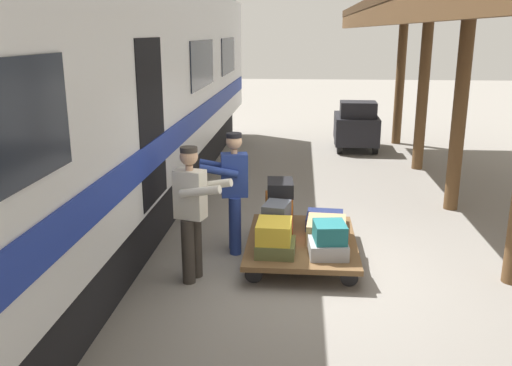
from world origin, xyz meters
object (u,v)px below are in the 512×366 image
object	(u,v)px
train_car	(33,112)
baggage_tug	(356,126)
suitcase_gray_aluminum	(328,248)
suitcase_red_plastic	(277,230)
suitcase_slate_roller	(277,212)
porter_in_overalls	(233,189)
suitcase_tan_vintage	(326,230)
suitcase_olive_duffel	(276,247)
suitcase_brown_leather	(279,217)
luggage_cart	(302,242)
suitcase_teal_softside	(330,232)
suitcase_black_hardshell	(280,188)
suitcase_yellow_case	(274,231)
suitcase_navy_fabric	(325,220)
suitcase_orange_carryall	(279,203)
porter_by_door	(192,210)

from	to	relation	value
train_car	baggage_tug	size ratio (longest dim) A/B	11.78
suitcase_gray_aluminum	suitcase_red_plastic	xyz separation A→B (m)	(0.66, -0.55, 0.03)
train_car	suitcase_slate_roller	distance (m)	3.36
suitcase_gray_aluminum	porter_in_overalls	world-z (taller)	porter_in_overalls
suitcase_tan_vintage	suitcase_olive_duffel	size ratio (longest dim) A/B	1.25
train_car	suitcase_brown_leather	bearing A→B (deg)	-160.74
suitcase_olive_duffel	suitcase_slate_roller	xyz separation A→B (m)	(0.02, -0.57, 0.29)
luggage_cart	suitcase_teal_softside	world-z (taller)	suitcase_teal_softside
suitcase_slate_roller	suitcase_black_hardshell	xyz separation A→B (m)	(-0.03, -0.53, 0.19)
suitcase_olive_duffel	porter_in_overalls	world-z (taller)	porter_in_overalls
suitcase_yellow_case	suitcase_red_plastic	bearing A→B (deg)	-92.38
suitcase_olive_duffel	suitcase_teal_softside	xyz separation A→B (m)	(-0.68, -0.02, 0.22)
luggage_cart	suitcase_gray_aluminum	distance (m)	0.65
suitcase_brown_leather	suitcase_black_hardshell	distance (m)	0.45
suitcase_olive_duffel	suitcase_slate_roller	distance (m)	0.64
suitcase_tan_vintage	baggage_tug	size ratio (longest dim) A/B	0.36
suitcase_navy_fabric	porter_in_overalls	distance (m)	1.44
porter_in_overalls	suitcase_teal_softside	bearing A→B (deg)	150.95
luggage_cart	suitcase_olive_duffel	size ratio (longest dim) A/B	3.98
suitcase_red_plastic	baggage_tug	distance (m)	7.57
suitcase_tan_vintage	suitcase_brown_leather	bearing A→B (deg)	-39.56
suitcase_orange_carryall	suitcase_navy_fabric	bearing A→B (deg)	-179.40
suitcase_navy_fabric	suitcase_teal_softside	size ratio (longest dim) A/B	1.35
suitcase_orange_carryall	porter_in_overalls	xyz separation A→B (m)	(0.62, 0.35, 0.30)
suitcase_teal_softside	suitcase_red_plastic	bearing A→B (deg)	-38.12
suitcase_olive_duffel	suitcase_brown_leather	bearing A→B (deg)	-90.00
baggage_tug	train_car	bearing A→B (deg)	58.86
suitcase_olive_duffel	suitcase_red_plastic	size ratio (longest dim) A/B	0.90
luggage_cart	suitcase_red_plastic	world-z (taller)	suitcase_red_plastic
suitcase_teal_softside	suitcase_orange_carryall	bearing A→B (deg)	-57.42
suitcase_brown_leather	porter_in_overalls	bearing A→B (deg)	29.33
suitcase_gray_aluminum	porter_in_overalls	size ratio (longest dim) A/B	0.28
train_car	suitcase_orange_carryall	world-z (taller)	train_car
suitcase_brown_leather	suitcase_teal_softside	world-z (taller)	suitcase_teal_softside
suitcase_tan_vintage	suitcase_brown_leather	distance (m)	0.86
train_car	suitcase_black_hardshell	size ratio (longest dim) A/B	39.72
suitcase_slate_roller	suitcase_teal_softside	xyz separation A→B (m)	(-0.69, 0.55, -0.06)
suitcase_olive_duffel	porter_by_door	xyz separation A→B (m)	(1.01, 0.22, 0.55)
suitcase_gray_aluminum	suitcase_slate_roller	distance (m)	0.93
suitcase_teal_softside	suitcase_yellow_case	bearing A→B (deg)	-0.73
suitcase_navy_fabric	suitcase_red_plastic	size ratio (longest dim) A/B	1.06
suitcase_tan_vintage	suitcase_gray_aluminum	xyz separation A→B (m)	(0.00, 0.55, -0.04)
suitcase_tan_vintage	suitcase_gray_aluminum	world-z (taller)	suitcase_tan_vintage
suitcase_tan_vintage	suitcase_gray_aluminum	bearing A→B (deg)	90.00
porter_in_overalls	train_car	bearing A→B (deg)	16.37
suitcase_gray_aluminum	suitcase_brown_leather	world-z (taller)	suitcase_brown_leather
suitcase_orange_carryall	suitcase_teal_softside	world-z (taller)	suitcase_orange_carryall
suitcase_tan_vintage	suitcase_red_plastic	world-z (taller)	suitcase_tan_vintage
suitcase_brown_leather	baggage_tug	size ratio (longest dim) A/B	0.36
luggage_cart	suitcase_slate_roller	size ratio (longest dim) A/B	4.55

